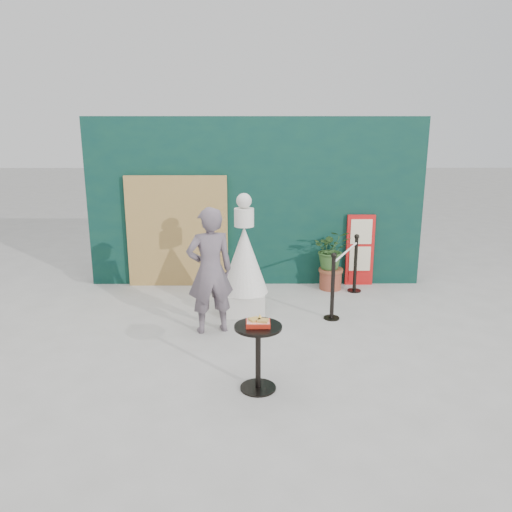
{
  "coord_description": "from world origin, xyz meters",
  "views": [
    {
      "loc": [
        -0.04,
        -5.82,
        2.82
      ],
      "look_at": [
        0.0,
        1.2,
        1.0
      ],
      "focal_mm": 35.0,
      "sensor_mm": 36.0,
      "label": 1
    }
  ],
  "objects": [
    {
      "name": "menu_board",
      "position": [
        1.9,
        2.95,
        0.65
      ],
      "size": [
        0.5,
        0.07,
        1.3
      ],
      "color": "red",
      "rests_on": "ground"
    },
    {
      "name": "food_basket",
      "position": [
        0.01,
        -0.82,
        0.79
      ],
      "size": [
        0.26,
        0.19,
        0.11
      ],
      "color": "#B62313",
      "rests_on": "cafe_table"
    },
    {
      "name": "statue",
      "position": [
        -0.18,
        1.54,
        0.76
      ],
      "size": [
        0.73,
        0.73,
        1.87
      ],
      "color": "silver",
      "rests_on": "ground"
    },
    {
      "name": "bamboo_fence",
      "position": [
        -1.4,
        2.94,
        1.0
      ],
      "size": [
        1.8,
        0.08,
        2.0
      ],
      "primitive_type": "cube",
      "color": "tan",
      "rests_on": "ground"
    },
    {
      "name": "planter",
      "position": [
        1.34,
        2.7,
        0.63
      ],
      "size": [
        0.64,
        0.55,
        1.09
      ],
      "color": "brown",
      "rests_on": "ground"
    },
    {
      "name": "back_wall",
      "position": [
        0.0,
        3.15,
        1.5
      ],
      "size": [
        6.0,
        0.3,
        3.0
      ],
      "primitive_type": "cube",
      "color": "#092C29",
      "rests_on": "ground"
    },
    {
      "name": "stanchion_barrier",
      "position": [
        1.45,
        1.91,
        0.49
      ],
      "size": [
        0.84,
        1.54,
        1.03
      ],
      "color": "black",
      "rests_on": "ground"
    },
    {
      "name": "ground",
      "position": [
        0.0,
        0.0,
        0.0
      ],
      "size": [
        60.0,
        60.0,
        0.0
      ],
      "primitive_type": "plane",
      "color": "#ADAAA5",
      "rests_on": "ground"
    },
    {
      "name": "cafe_table",
      "position": [
        0.01,
        -0.82,
        0.5
      ],
      "size": [
        0.52,
        0.52,
        0.75
      ],
      "color": "black",
      "rests_on": "ground"
    },
    {
      "name": "woman",
      "position": [
        -0.64,
        0.81,
        0.89
      ],
      "size": [
        0.75,
        0.6,
        1.79
      ],
      "primitive_type": "imported",
      "rotation": [
        0.0,
        0.0,
        3.45
      ],
      "color": "#655660",
      "rests_on": "ground"
    }
  ]
}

